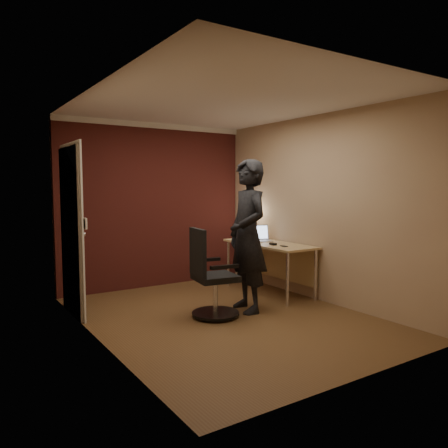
{
  "coord_description": "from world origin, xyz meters",
  "views": [
    {
      "loc": [
        -2.78,
        -4.24,
        1.55
      ],
      "look_at": [
        0.35,
        0.55,
        1.05
      ],
      "focal_mm": 35.0,
      "sensor_mm": 36.0,
      "label": 1
    }
  ],
  "objects_px": {
    "desk": "(273,251)",
    "desk_lamp": "(250,212)",
    "laptop": "(259,237)",
    "mouse": "(273,244)",
    "person": "(248,236)",
    "office_chair": "(210,279)",
    "phone": "(284,246)"
  },
  "relations": [
    {
      "from": "desk",
      "to": "desk_lamp",
      "type": "bearing_deg",
      "value": 84.75
    },
    {
      "from": "laptop",
      "to": "mouse",
      "type": "distance_m",
      "value": 0.5
    },
    {
      "from": "desk_lamp",
      "to": "person",
      "type": "height_order",
      "value": "person"
    },
    {
      "from": "person",
      "to": "office_chair",
      "type": "bearing_deg",
      "value": -82.32
    },
    {
      "from": "desk",
      "to": "person",
      "type": "xyz_separation_m",
      "value": [
        -0.87,
        -0.57,
        0.34
      ]
    },
    {
      "from": "laptop",
      "to": "person",
      "type": "xyz_separation_m",
      "value": [
        -0.83,
        -0.84,
        0.14
      ]
    },
    {
      "from": "office_chair",
      "to": "desk",
      "type": "bearing_deg",
      "value": 21.63
    },
    {
      "from": "phone",
      "to": "person",
      "type": "distance_m",
      "value": 0.78
    },
    {
      "from": "desk_lamp",
      "to": "laptop",
      "type": "distance_m",
      "value": 0.53
    },
    {
      "from": "person",
      "to": "desk_lamp",
      "type": "bearing_deg",
      "value": 151.29
    },
    {
      "from": "laptop",
      "to": "desk",
      "type": "bearing_deg",
      "value": -79.77
    },
    {
      "from": "mouse",
      "to": "office_chair",
      "type": "height_order",
      "value": "office_chair"
    },
    {
      "from": "person",
      "to": "mouse",
      "type": "bearing_deg",
      "value": 125.83
    },
    {
      "from": "desk_lamp",
      "to": "desk",
      "type": "bearing_deg",
      "value": -95.25
    },
    {
      "from": "desk_lamp",
      "to": "laptop",
      "type": "height_order",
      "value": "desk_lamp"
    },
    {
      "from": "desk",
      "to": "person",
      "type": "relative_size",
      "value": 0.8
    },
    {
      "from": "laptop",
      "to": "person",
      "type": "distance_m",
      "value": 1.19
    },
    {
      "from": "desk_lamp",
      "to": "person",
      "type": "distance_m",
      "value": 1.55
    },
    {
      "from": "phone",
      "to": "laptop",
      "type": "bearing_deg",
      "value": 94.49
    },
    {
      "from": "desk",
      "to": "office_chair",
      "type": "height_order",
      "value": "office_chair"
    },
    {
      "from": "person",
      "to": "phone",
      "type": "bearing_deg",
      "value": 111.74
    },
    {
      "from": "laptop",
      "to": "office_chair",
      "type": "distance_m",
      "value": 1.63
    },
    {
      "from": "mouse",
      "to": "person",
      "type": "distance_m",
      "value": 0.81
    },
    {
      "from": "desk_lamp",
      "to": "person",
      "type": "relative_size",
      "value": 0.29
    },
    {
      "from": "laptop",
      "to": "phone",
      "type": "xyz_separation_m",
      "value": [
        -0.09,
        -0.67,
        -0.06
      ]
    },
    {
      "from": "desk",
      "to": "person",
      "type": "distance_m",
      "value": 1.1
    },
    {
      "from": "desk",
      "to": "phone",
      "type": "xyz_separation_m",
      "value": [
        -0.14,
        -0.4,
        0.13
      ]
    },
    {
      "from": "laptop",
      "to": "mouse",
      "type": "xyz_separation_m",
      "value": [
        -0.13,
        -0.48,
        -0.05
      ]
    },
    {
      "from": "mouse",
      "to": "phone",
      "type": "distance_m",
      "value": 0.19
    },
    {
      "from": "desk",
      "to": "phone",
      "type": "relative_size",
      "value": 13.04
    },
    {
      "from": "mouse",
      "to": "desk",
      "type": "bearing_deg",
      "value": 53.22
    },
    {
      "from": "phone",
      "to": "person",
      "type": "height_order",
      "value": "person"
    }
  ]
}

